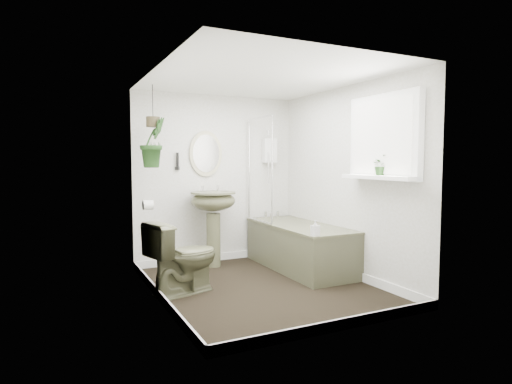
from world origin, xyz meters
name	(u,v)px	position (x,y,z in m)	size (l,w,h in m)	color
floor	(262,287)	(0.00, 0.00, -0.01)	(2.30, 2.80, 0.02)	black
ceiling	(262,76)	(0.00, 0.00, 2.31)	(2.30, 2.80, 0.02)	white
wall_back	(216,179)	(0.00, 1.41, 1.15)	(2.30, 0.02, 2.30)	silver
wall_front	(341,192)	(0.00, -1.41, 1.15)	(2.30, 0.02, 2.30)	silver
wall_left	(156,187)	(-1.16, 0.00, 1.15)	(0.02, 2.80, 2.30)	silver
wall_right	(347,182)	(1.16, 0.00, 1.15)	(0.02, 2.80, 2.30)	silver
skirting	(262,282)	(0.00, 0.00, 0.05)	(2.30, 2.80, 0.10)	white
bathtub	(299,246)	(0.80, 0.50, 0.29)	(0.72, 1.72, 0.58)	#525338
bath_screen	(260,170)	(0.47, 0.99, 1.28)	(0.04, 0.72, 1.40)	silver
shower_box	(270,151)	(0.80, 1.34, 1.55)	(0.20, 0.10, 0.35)	white
oval_mirror	(206,154)	(-0.16, 1.37, 1.50)	(0.46, 0.03, 0.62)	#C2BA91
wall_sconce	(178,161)	(-0.56, 1.36, 1.40)	(0.04, 0.04, 0.22)	black
toilet_roll_holder	(148,205)	(-1.10, 0.70, 0.90)	(0.11, 0.11, 0.11)	white
window_recess	(384,137)	(1.09, -0.70, 1.65)	(0.08, 1.00, 0.90)	white
window_sill	(378,177)	(1.02, -0.70, 1.23)	(0.18, 1.00, 0.04)	white
window_blinds	(381,137)	(1.04, -0.70, 1.65)	(0.01, 0.86, 0.76)	white
toilet	(183,257)	(-0.85, 0.16, 0.39)	(0.43, 0.76, 0.78)	#525338
pedestal_sink	(213,229)	(-0.16, 1.10, 0.50)	(0.59, 0.50, 1.00)	#525338
sill_plant	(381,165)	(1.05, -0.71, 1.36)	(0.19, 0.17, 0.22)	black
hanging_plant	(153,142)	(-0.97, 0.95, 1.62)	(0.33, 0.27, 0.60)	black
soap_bottle	(315,228)	(0.51, -0.29, 0.67)	(0.08, 0.08, 0.17)	black
hanging_pot	(153,122)	(-0.97, 0.95, 1.86)	(0.16, 0.16, 0.12)	#3A321F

